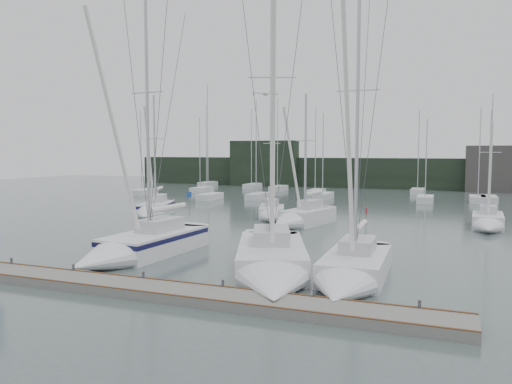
% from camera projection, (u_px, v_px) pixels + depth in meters
% --- Properties ---
extents(ground, '(160.00, 160.00, 0.00)m').
position_uv_depth(ground, '(221.00, 271.00, 25.80)').
color(ground, '#495856').
rests_on(ground, ground).
extents(dock, '(24.00, 2.00, 0.40)m').
position_uv_depth(dock, '(171.00, 292.00, 21.14)').
color(dock, '#61615D').
rests_on(dock, ground).
extents(far_treeline, '(90.00, 4.00, 5.00)m').
position_uv_depth(far_treeline, '(380.00, 173.00, 83.14)').
color(far_treeline, black).
rests_on(far_treeline, ground).
extents(far_building_left, '(12.00, 3.00, 8.00)m').
position_uv_depth(far_building_left, '(264.00, 163.00, 88.42)').
color(far_building_left, black).
rests_on(far_building_left, ground).
extents(far_building_right, '(10.00, 3.00, 7.00)m').
position_uv_depth(far_building_right, '(501.00, 169.00, 74.66)').
color(far_building_right, '#413F3C').
rests_on(far_building_right, ground).
extents(mast_forest, '(58.24, 26.05, 14.85)m').
position_uv_depth(mast_forest, '(373.00, 194.00, 66.44)').
color(mast_forest, silver).
rests_on(mast_forest, ground).
extents(sailboat_near_left, '(3.80, 10.99, 16.18)m').
position_uv_depth(sailboat_near_left, '(134.00, 248.00, 28.41)').
color(sailboat_near_left, silver).
rests_on(sailboat_near_left, ground).
extents(sailboat_near_center, '(7.20, 11.99, 16.84)m').
position_uv_depth(sailboat_near_center, '(272.00, 268.00, 23.85)').
color(sailboat_near_center, silver).
rests_on(sailboat_near_center, ground).
extents(sailboat_near_right, '(3.09, 9.66, 15.29)m').
position_uv_depth(sailboat_near_right, '(350.00, 274.00, 22.81)').
color(sailboat_near_right, silver).
rests_on(sailboat_near_right, ground).
extents(sailboat_mid_a, '(5.09, 8.33, 12.25)m').
position_uv_depth(sailboat_mid_a, '(153.00, 210.00, 46.99)').
color(sailboat_mid_a, silver).
rests_on(sailboat_mid_a, ground).
extents(sailboat_mid_b, '(4.09, 6.80, 11.46)m').
position_uv_depth(sailboat_mid_b, '(271.00, 214.00, 45.08)').
color(sailboat_mid_b, silver).
rests_on(sailboat_mid_b, ground).
extents(sailboat_mid_c, '(4.31, 8.13, 11.68)m').
position_uv_depth(sailboat_mid_c, '(299.00, 219.00, 41.11)').
color(sailboat_mid_c, silver).
rests_on(sailboat_mid_c, ground).
extents(sailboat_mid_e, '(2.64, 7.10, 10.13)m').
position_uv_depth(sailboat_mid_e, '(488.00, 223.00, 39.19)').
color(sailboat_mid_e, silver).
rests_on(sailboat_mid_e, ground).
extents(buoy_b, '(0.50, 0.50, 0.50)m').
position_uv_depth(buoy_b, '(346.00, 240.00, 34.79)').
color(buoy_b, red).
rests_on(buoy_b, ground).
extents(buoy_c, '(0.62, 0.62, 0.62)m').
position_uv_depth(buoy_c, '(155.00, 227.00, 40.71)').
color(buoy_c, red).
rests_on(buoy_c, ground).
extents(seagull, '(1.12, 0.54, 0.22)m').
position_uv_depth(seagull, '(265.00, 94.00, 23.94)').
color(seagull, silver).
rests_on(seagull, ground).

